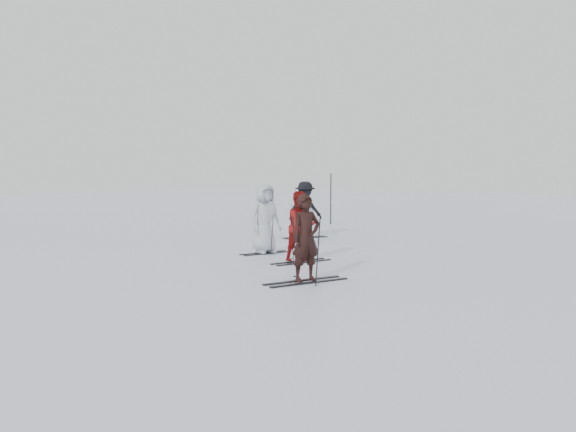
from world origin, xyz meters
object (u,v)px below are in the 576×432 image
(skier_red, at_px, (301,227))
(skier_uphill_far, at_px, (305,210))
(piste_marker, at_px, (331,199))
(skier_uphill_left, at_px, (302,211))
(skier_near_dark, at_px, (306,239))
(skier_grey, at_px, (265,219))

(skier_red, relative_size, skier_uphill_far, 0.90)
(skier_uphill_far, bearing_deg, piste_marker, 51.04)
(skier_uphill_far, bearing_deg, skier_uphill_left, 74.62)
(skier_red, relative_size, piste_marker, 0.77)
(skier_near_dark, xyz_separation_m, skier_red, (-1.71, 2.00, -0.00))
(skier_uphill_far, bearing_deg, skier_grey, -132.68)
(skier_grey, xyz_separation_m, piste_marker, (-4.21, 9.04, 0.19))
(skier_near_dark, xyz_separation_m, skier_uphill_left, (-5.47, 6.80, 0.05))
(skier_uphill_left, bearing_deg, skier_uphill_far, -146.31)
(skier_near_dark, relative_size, skier_uphill_left, 0.95)
(skier_uphill_far, height_order, piste_marker, piste_marker)
(skier_near_dark, relative_size, skier_grey, 0.92)
(skier_red, bearing_deg, skier_near_dark, -126.34)
(skier_grey, bearing_deg, skier_near_dark, -112.30)
(skier_red, xyz_separation_m, skier_uphill_left, (-3.76, 4.80, 0.05))
(skier_grey, xyz_separation_m, skier_uphill_far, (-1.63, 3.87, 0.02))
(skier_grey, height_order, piste_marker, piste_marker)
(skier_red, distance_m, skier_grey, 1.87)
(skier_uphill_far, bearing_deg, skier_red, -118.44)
(skier_uphill_left, relative_size, skier_uphill_far, 0.95)
(piste_marker, bearing_deg, skier_uphill_far, -63.46)
(skier_grey, bearing_deg, skier_uphill_left, 40.38)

